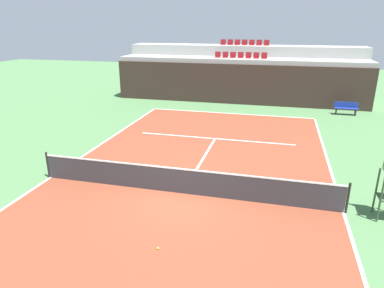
% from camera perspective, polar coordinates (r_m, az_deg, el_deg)
% --- Properties ---
extents(ground_plane, '(80.00, 80.00, 0.00)m').
position_cam_1_polar(ground_plane, '(12.56, -1.63, -8.19)').
color(ground_plane, '#477042').
extents(court_surface, '(11.00, 24.00, 0.01)m').
position_cam_1_polar(court_surface, '(12.56, -1.63, -8.17)').
color(court_surface, brown).
rests_on(court_surface, ground_plane).
extents(baseline_far, '(11.00, 0.10, 0.00)m').
position_cam_1_polar(baseline_far, '(23.58, 6.36, 5.06)').
color(baseline_far, white).
rests_on(baseline_far, court_surface).
extents(sideline_left, '(0.10, 24.00, 0.00)m').
position_cam_1_polar(sideline_left, '(14.87, -22.36, -5.13)').
color(sideline_left, white).
rests_on(sideline_left, court_surface).
extents(sideline_right, '(0.10, 24.00, 0.00)m').
position_cam_1_polar(sideline_right, '(12.40, 23.83, -10.35)').
color(sideline_right, white).
rests_on(sideline_right, court_surface).
extents(service_line_far, '(8.26, 0.10, 0.00)m').
position_cam_1_polar(service_line_far, '(18.32, 3.85, 0.90)').
color(service_line_far, white).
rests_on(service_line_far, court_surface).
extents(centre_service_line, '(0.10, 6.40, 0.00)m').
position_cam_1_polar(centre_service_line, '(15.37, 1.63, -2.78)').
color(centre_service_line, white).
rests_on(centre_service_line, court_surface).
extents(back_wall, '(18.91, 0.30, 2.95)m').
position_cam_1_polar(back_wall, '(26.27, 7.47, 9.76)').
color(back_wall, '#33231E').
rests_on(back_wall, ground_plane).
extents(stands_tier_lower, '(18.91, 2.40, 3.27)m').
position_cam_1_polar(stands_tier_lower, '(27.57, 7.84, 10.53)').
color(stands_tier_lower, '#9E9E99').
rests_on(stands_tier_lower, ground_plane).
extents(stands_tier_upper, '(18.91, 2.40, 4.08)m').
position_cam_1_polar(stands_tier_upper, '(29.87, 8.45, 11.97)').
color(stands_tier_upper, '#9E9E99').
rests_on(stands_tier_upper, ground_plane).
extents(seating_row_lower, '(4.00, 0.44, 0.44)m').
position_cam_1_polar(seating_row_lower, '(27.45, 8.04, 14.19)').
color(seating_row_lower, maroon).
rests_on(seating_row_lower, stands_tier_lower).
extents(seating_row_upper, '(4.00, 0.44, 0.44)m').
position_cam_1_polar(seating_row_upper, '(29.77, 8.68, 16.13)').
color(seating_row_upper, maroon).
rests_on(seating_row_upper, stands_tier_upper).
extents(tennis_net, '(11.08, 0.08, 1.07)m').
position_cam_1_polar(tennis_net, '(12.33, -1.65, -6.09)').
color(tennis_net, black).
rests_on(tennis_net, court_surface).
extents(player_bench, '(1.50, 0.40, 0.85)m').
position_cam_1_polar(player_bench, '(25.24, 24.17, 5.58)').
color(player_bench, navy).
rests_on(player_bench, ground_plane).
extents(tennis_ball_0, '(0.07, 0.07, 0.07)m').
position_cam_1_polar(tennis_ball_0, '(9.80, -5.65, -16.80)').
color(tennis_ball_0, '#CCE033').
rests_on(tennis_ball_0, court_surface).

